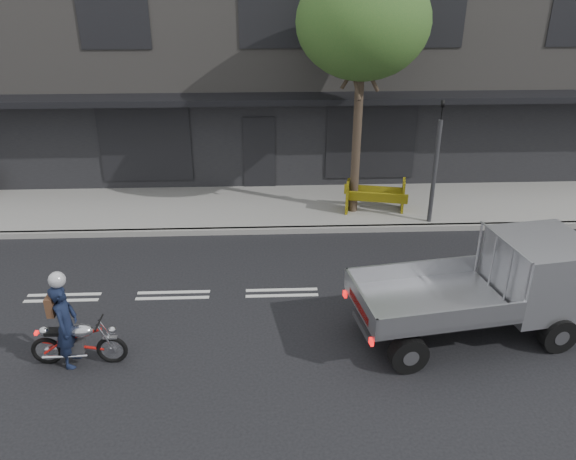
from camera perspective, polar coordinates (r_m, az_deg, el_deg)
The scene contains 10 objects.
ground at distance 12.53m, azimuth -0.63°, elevation -6.41°, with size 80.00×80.00×0.00m, color black.
sidewalk at distance 16.68m, azimuth -1.16°, elevation 2.34°, with size 32.00×3.20×0.15m, color gray.
kerb at distance 15.22m, azimuth -1.01°, elevation -0.02°, with size 32.00×0.20×0.15m, color gray.
building_main at distance 22.11m, azimuth -1.69°, elevation 18.60°, with size 26.00×10.00×8.00m, color slate.
street_tree at distance 15.12m, azimuth 7.62°, elevation 20.14°, with size 3.40×3.40×6.74m.
traffic_light_pole at distance 15.52m, azimuth 14.70°, elevation 5.93°, with size 0.12×0.12×3.50m.
motorcycle at distance 10.96m, azimuth -20.55°, elevation -10.58°, with size 1.74×0.50×0.89m.
rider at distance 10.81m, azimuth -21.60°, elevation -9.03°, with size 0.59×0.39×1.62m, color #121A33.
flatbed_ute at distance 11.65m, azimuth 22.46°, elevation -4.56°, with size 4.62×2.42×2.04m.
construction_barrier at distance 16.04m, azimuth 9.03°, elevation 3.18°, with size 1.71×0.69×0.96m, color yellow, non-canonical shape.
Camera 1 is at (-0.32, -10.65, 6.60)m, focal length 35.00 mm.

